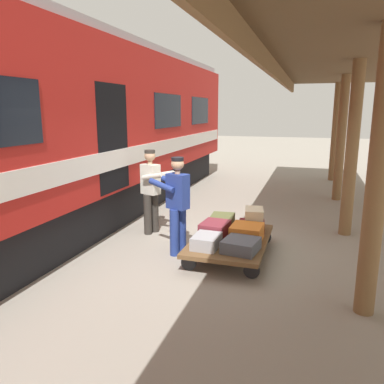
{
  "coord_description": "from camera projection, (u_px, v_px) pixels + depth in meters",
  "views": [
    {
      "loc": [
        -1.37,
        6.33,
        2.47
      ],
      "look_at": [
        0.47,
        0.55,
        1.15
      ],
      "focal_mm": 35.27,
      "sensor_mm": 36.0,
      "label": 1
    }
  ],
  "objects": [
    {
      "name": "platform_canopy",
      "position": [
        367.0,
        55.0,
        5.52
      ],
      "size": [
        3.2,
        16.69,
        3.56
      ],
      "color": "brown",
      "rests_on": "ground_plane"
    },
    {
      "name": "ground_plane",
      "position": [
        226.0,
        249.0,
        6.83
      ],
      "size": [
        60.0,
        60.0,
        0.0
      ],
      "primitive_type": "plane",
      "color": "gray"
    },
    {
      "name": "suitcase_burgundy_valise",
      "position": [
        215.0,
        229.0,
        6.54
      ],
      "size": [
        0.48,
        0.57,
        0.26
      ],
      "primitive_type": "cube",
      "rotation": [
        0.0,
        0.0,
        -0.09
      ],
      "color": "maroon",
      "rests_on": "luggage_cart"
    },
    {
      "name": "train_car",
      "position": [
        46.0,
        131.0,
        7.48
      ],
      "size": [
        3.02,
        16.43,
        4.0
      ],
      "color": "#B21E19",
      "rests_on": "ground_plane"
    },
    {
      "name": "suitcase_gray_aluminum",
      "position": [
        206.0,
        241.0,
        6.03
      ],
      "size": [
        0.41,
        0.53,
        0.2
      ],
      "primitive_type": "cube",
      "rotation": [
        0.0,
        0.0,
        -0.03
      ],
      "color": "#9EA0A5",
      "rests_on": "luggage_cart"
    },
    {
      "name": "suitcase_slate_roller",
      "position": [
        241.0,
        245.0,
        5.87
      ],
      "size": [
        0.59,
        0.6,
        0.19
      ],
      "primitive_type": "cube",
      "rotation": [
        0.0,
        0.0,
        -0.15
      ],
      "color": "#4C515B",
      "rests_on": "luggage_cart"
    },
    {
      "name": "suitcase_maroon_trunk",
      "position": [
        252.0,
        226.0,
        6.9
      ],
      "size": [
        0.53,
        0.55,
        0.16
      ],
      "primitive_type": "cube",
      "rotation": [
        0.0,
        0.0,
        0.15
      ],
      "color": "maroon",
      "rests_on": "luggage_cart"
    },
    {
      "name": "suitcase_orange_carryall",
      "position": [
        247.0,
        233.0,
        6.38
      ],
      "size": [
        0.53,
        0.55,
        0.26
      ],
      "primitive_type": "cube",
      "rotation": [
        0.0,
        0.0,
        -0.03
      ],
      "color": "#CC6B23",
      "rests_on": "luggage_cart"
    },
    {
      "name": "porter_in_overalls",
      "position": [
        177.0,
        202.0,
        6.46
      ],
      "size": [
        0.73,
        0.57,
        1.7
      ],
      "color": "navy",
      "rests_on": "ground_plane"
    },
    {
      "name": "suitcase_olive_duffel",
      "position": [
        222.0,
        222.0,
        7.06
      ],
      "size": [
        0.46,
        0.6,
        0.23
      ],
      "primitive_type": "cube",
      "rotation": [
        0.0,
        0.0,
        0.07
      ],
      "color": "brown",
      "rests_on": "luggage_cart"
    },
    {
      "name": "luggage_cart",
      "position": [
        230.0,
        241.0,
        6.5
      ],
      "size": [
        1.24,
        2.0,
        0.31
      ],
      "color": "brown",
      "rests_on": "ground_plane"
    },
    {
      "name": "suitcase_cream_canvas",
      "position": [
        254.0,
        215.0,
        6.86
      ],
      "size": [
        0.39,
        0.52,
        0.25
      ],
      "primitive_type": "cube",
      "rotation": [
        0.0,
        0.0,
        0.16
      ],
      "color": "beige",
      "rests_on": "suitcase_maroon_trunk"
    },
    {
      "name": "porter_by_door",
      "position": [
        151.0,
        189.0,
        7.55
      ],
      "size": [
        0.74,
        0.58,
        1.7
      ],
      "color": "#332D28",
      "rests_on": "ground_plane"
    }
  ]
}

